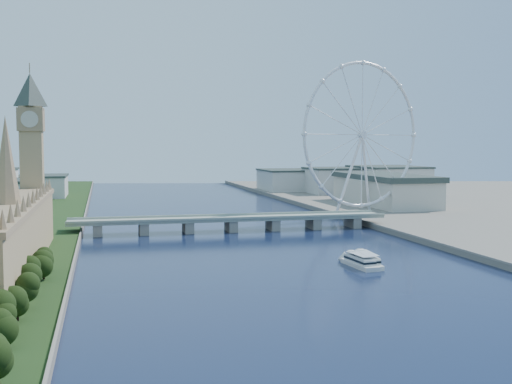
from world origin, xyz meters
name	(u,v)px	position (x,y,z in m)	size (l,w,h in m)	color
tree_row	(13,314)	(-113.00, 66.00, 9.24)	(8.77, 200.77, 21.25)	black
parliament_range	(8,237)	(-128.00, 170.00, 18.48)	(24.00, 200.00, 70.00)	tan
big_ben	(31,134)	(-128.00, 278.00, 66.57)	(20.02, 20.02, 110.00)	tan
westminster_bridge	(231,221)	(0.00, 300.00, 6.63)	(220.00, 22.00, 9.50)	gray
london_eye	(362,135)	(119.98, 355.08, 67.52)	(113.60, 39.12, 124.30)	silver
county_hall	(384,207)	(175.00, 430.00, 0.00)	(54.00, 144.00, 35.00)	beige
city_skyline	(220,184)	(39.22, 560.08, 16.96)	(505.00, 280.00, 32.00)	beige
tour_boat_near	(360,267)	(35.64, 156.27, 0.00)	(7.97, 31.10, 6.89)	silver
tour_boat_far	(367,266)	(40.18, 158.14, 0.00)	(8.09, 31.56, 6.99)	silver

